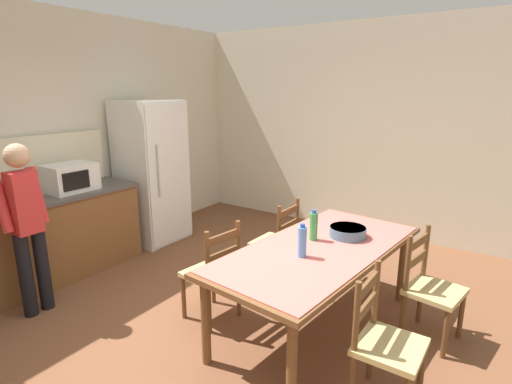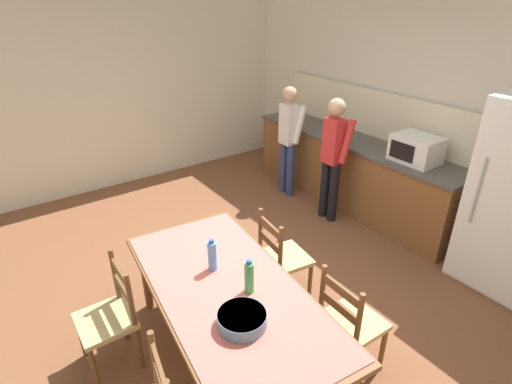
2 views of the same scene
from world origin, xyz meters
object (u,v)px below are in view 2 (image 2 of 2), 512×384
bottle_off_centre (249,277)px  person_at_counter (333,154)px  bottle_near_centre (212,256)px  serving_bowl (242,319)px  chair_side_far_left (282,258)px  person_at_sink (289,136)px  dining_table (228,296)px  chair_side_far_right (350,322)px  chair_side_near_left (110,318)px  microwave (416,149)px

bottle_off_centre → person_at_counter: (-1.32, 2.15, 0.01)m
bottle_near_centre → person_at_counter: size_ratio=0.17×
bottle_near_centre → serving_bowl: size_ratio=0.84×
bottle_off_centre → chair_side_far_left: (-0.50, 0.71, -0.43)m
bottle_off_centre → serving_bowl: (0.24, -0.22, -0.07)m
bottle_near_centre → person_at_sink: person_at_sink is taller
dining_table → person_at_sink: size_ratio=1.39×
serving_bowl → chair_side_far_right: 0.93m
bottle_near_centre → chair_side_far_left: bottle_near_centre is taller
person_at_counter → chair_side_near_left: bearing=-167.7°
microwave → chair_side_far_left: bearing=-88.4°
person_at_sink → person_at_counter: (0.87, -0.02, 0.01)m
person_at_counter → dining_table: bearing=-152.1°
microwave → chair_side_far_left: 2.06m
chair_side_far_right → chair_side_near_left: bearing=54.5°
bottle_off_centre → person_at_counter: person_at_counter is taller
serving_bowl → chair_side_far_left: chair_side_far_left is taller
person_at_counter → chair_side_far_left: bearing=-150.4°
chair_side_far_right → chair_side_near_left: size_ratio=1.00×
person_at_counter → bottle_near_centre: bearing=-157.1°
bottle_off_centre → serving_bowl: size_ratio=0.84×
chair_side_far_left → chair_side_near_left: bearing=91.7°
bottle_near_centre → chair_side_far_right: (0.80, 0.70, -0.43)m
chair_side_far_right → person_at_counter: person_at_counter is taller
microwave → chair_side_far_left: size_ratio=0.55×
bottle_off_centre → person_at_counter: 2.52m
serving_bowl → bottle_near_centre: bearing=167.3°
dining_table → serving_bowl: serving_bowl is taller
person_at_sink → chair_side_far_left: bearing=-130.9°
chair_side_far_right → chair_side_far_left: bearing=-4.5°
chair_side_far_right → bottle_off_centre: bearing=56.5°
dining_table → chair_side_near_left: size_ratio=2.37×
chair_side_far_left → microwave: bearing=-80.6°
bottle_near_centre → chair_side_far_right: 1.15m
bottle_near_centre → serving_bowl: bottle_near_centre is taller
person_at_counter → microwave: bearing=-55.8°
chair_side_far_left → chair_side_near_left: (-0.17, -1.55, 0.00)m
dining_table → chair_side_far_left: (-0.38, 0.82, -0.23)m
microwave → bottle_off_centre: (0.55, -2.67, -0.20)m
chair_side_near_left → person_at_counter: person_at_counter is taller
dining_table → serving_bowl: 0.39m
chair_side_far_left → dining_table: bearing=122.7°
chair_side_near_left → person_at_counter: bearing=102.9°
chair_side_far_left → person_at_sink: bearing=-33.1°
chair_side_near_left → chair_side_far_left: bearing=84.5°
microwave → chair_side_far_right: bearing=-64.5°
microwave → serving_bowl: size_ratio=1.56×
microwave → bottle_near_centre: microwave is taller
serving_bowl → person_at_sink: size_ratio=0.21×
dining_table → bottle_off_centre: bottle_off_centre is taller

